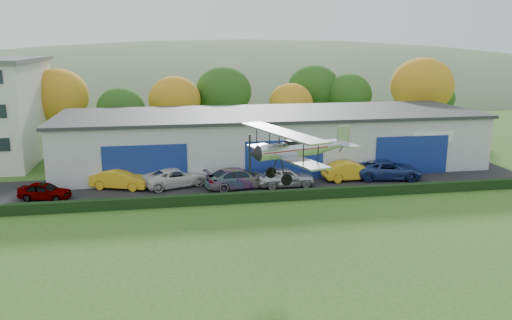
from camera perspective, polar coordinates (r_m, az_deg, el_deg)
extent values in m
plane|color=#305C1D|center=(24.83, 3.50, -16.04)|extent=(300.00, 300.00, 0.00)
cube|color=black|center=(44.52, 0.92, -2.66)|extent=(48.00, 9.00, 0.05)
cube|color=black|center=(39.91, 2.24, -3.97)|extent=(46.00, 0.60, 0.80)
cube|color=#B2B7BC|center=(51.03, 1.63, 2.22)|extent=(40.00, 12.00, 5.00)
cube|color=#2D3033|center=(50.60, 1.65, 5.17)|extent=(40.60, 12.60, 0.30)
cube|color=navy|center=(44.26, -12.13, -0.67)|extent=(7.00, 0.12, 3.60)
cube|color=navy|center=(45.39, 3.18, -0.06)|extent=(7.00, 0.12, 3.60)
cube|color=navy|center=(49.50, 16.83, 0.50)|extent=(7.00, 0.12, 3.60)
cylinder|color=#3D2614|center=(63.06, -20.75, 2.60)|extent=(0.36, 0.36, 3.15)
ellipsoid|color=#AB6A15|center=(62.48, -21.08, 6.62)|extent=(6.84, 6.84, 6.16)
cylinder|color=#3D2614|center=(60.24, -14.50, 2.24)|extent=(0.36, 0.36, 2.45)
ellipsoid|color=#1E4C14|center=(59.71, -14.69, 5.51)|extent=(5.32, 5.32, 4.79)
cylinder|color=#3D2614|center=(62.00, -8.85, 2.97)|extent=(0.36, 0.36, 2.80)
ellipsoid|color=#AB6A15|center=(61.45, -8.97, 6.60)|extent=(6.08, 6.08, 5.47)
cylinder|color=#3D2614|center=(64.34, -3.54, 3.62)|extent=(0.36, 0.36, 3.15)
ellipsoid|color=#1E4C14|center=(63.77, -3.60, 7.57)|extent=(6.84, 6.84, 6.16)
cylinder|color=#3D2614|center=(63.87, 3.83, 3.22)|extent=(0.36, 0.36, 2.45)
ellipsoid|color=#AB6A15|center=(63.37, 3.88, 6.31)|extent=(5.32, 5.32, 4.79)
cylinder|color=#3D2614|center=(68.05, 9.99, 3.81)|extent=(0.36, 0.36, 2.80)
ellipsoid|color=#1E4C14|center=(67.55, 10.13, 7.13)|extent=(6.08, 6.08, 5.47)
cylinder|color=#3D2614|center=(67.61, 17.56, 3.64)|extent=(0.36, 0.36, 3.50)
ellipsoid|color=#AB6A15|center=(67.04, 17.85, 7.82)|extent=(7.60, 7.60, 6.84)
cylinder|color=#3D2614|center=(73.05, 18.89, 3.79)|extent=(0.36, 0.36, 2.45)
ellipsoid|color=#1E4C14|center=(72.62, 19.09, 6.49)|extent=(5.32, 5.32, 4.79)
cylinder|color=#3D2614|center=(68.60, -25.88, 2.47)|extent=(0.36, 0.36, 2.10)
ellipsoid|color=#AB6A15|center=(68.19, -26.12, 4.93)|extent=(4.56, 4.56, 4.10)
cylinder|color=#3D2614|center=(68.66, 6.28, 4.16)|extent=(0.36, 0.36, 3.15)
ellipsoid|color=#1E4C14|center=(68.12, 6.38, 7.86)|extent=(6.84, 6.84, 6.16)
ellipsoid|color=#4C6642|center=(165.33, -1.21, 3.45)|extent=(320.00, 196.00, 56.00)
ellipsoid|color=#4C6642|center=(188.40, 20.41, 5.51)|extent=(240.00, 126.00, 36.00)
imported|color=gray|center=(43.20, -22.31, -3.18)|extent=(4.27, 2.64, 1.36)
imported|color=gold|center=(44.36, -14.77, -2.05)|extent=(5.16, 3.21, 1.60)
imported|color=silver|center=(44.05, -8.82, -1.91)|extent=(6.07, 4.22, 1.54)
imported|color=gray|center=(43.11, -1.88, -2.01)|extent=(6.04, 3.29, 1.66)
imported|color=silver|center=(43.51, 3.23, -1.87)|extent=(4.95, 2.04, 1.68)
imported|color=gold|center=(46.26, 10.48, -1.17)|extent=(5.13, 1.95, 1.67)
imported|color=navy|center=(47.37, 14.44, -1.06)|extent=(6.29, 3.68, 1.64)
cylinder|color=silver|center=(30.36, 3.57, 1.10)|extent=(4.07, 2.07, 0.94)
cone|color=silver|center=(32.06, 8.39, 1.62)|extent=(2.47, 1.58, 0.94)
cone|color=black|center=(29.30, -0.20, 0.69)|extent=(0.78, 1.05, 0.94)
cube|color=#9D180F|center=(30.51, 4.08, 1.25)|extent=(4.47, 2.22, 0.06)
cube|color=black|center=(30.54, 4.42, 2.00)|extent=(1.38, 0.97, 0.26)
cube|color=silver|center=(30.33, 3.23, 0.48)|extent=(3.47, 7.57, 0.10)
cube|color=silver|center=(29.95, 2.91, 3.08)|extent=(3.70, 8.00, 0.10)
cylinder|color=black|center=(27.68, 5.26, 0.74)|extent=(0.08, 0.08, 1.36)
cylinder|color=black|center=(28.18, 6.87, 0.92)|extent=(0.08, 0.08, 1.36)
cylinder|color=black|center=(32.29, 0.07, 2.56)|extent=(0.08, 0.08, 1.36)
cylinder|color=black|center=(32.72, 1.53, 2.70)|extent=(0.08, 0.08, 1.36)
cylinder|color=black|center=(29.70, 3.26, 2.27)|extent=(0.13, 0.23, 0.78)
cylinder|color=black|center=(30.32, 2.56, 2.50)|extent=(0.13, 0.23, 0.78)
cylinder|color=black|center=(29.88, 2.95, -0.84)|extent=(0.29, 0.72, 1.28)
cylinder|color=black|center=(30.62, 2.12, -0.48)|extent=(0.29, 0.72, 1.28)
cylinder|color=black|center=(30.40, 2.52, -1.80)|extent=(0.66, 1.92, 0.07)
cylinder|color=black|center=(29.62, 3.42, -2.22)|extent=(0.68, 0.34, 0.67)
cylinder|color=black|center=(31.20, 1.66, -1.41)|extent=(0.68, 0.34, 0.67)
cylinder|color=black|center=(32.54, 9.42, 1.28)|extent=(0.38, 0.17, 0.44)
cube|color=silver|center=(32.47, 9.44, 1.82)|extent=(1.70, 2.87, 0.06)
cube|color=silver|center=(32.44, 9.62, 2.74)|extent=(0.92, 0.34, 1.15)
cube|color=black|center=(29.17, -0.69, 0.63)|extent=(0.10, 0.14, 2.30)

